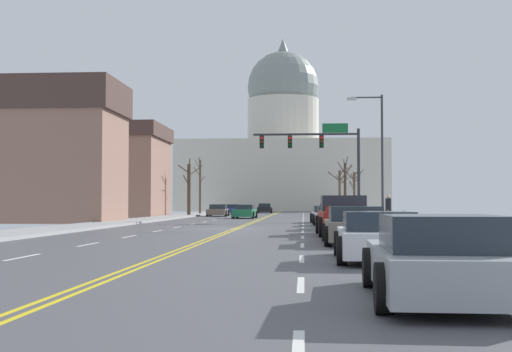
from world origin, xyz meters
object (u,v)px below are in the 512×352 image
at_px(sedan_oncoming_00, 245,212).
at_px(sedan_oncoming_03, 265,208).
at_px(street_lamp_right, 378,147).
at_px(bicycle_parked, 403,220).
at_px(sedan_near_04, 355,226).
at_px(sedan_near_06, 439,260).
at_px(sedan_near_00, 326,215).
at_px(sedan_near_02, 335,217).
at_px(sedan_near_01, 331,217).
at_px(pedestrian_00, 388,207).
at_px(pickup_truck_near_03, 344,217).
at_px(sedan_near_05, 377,237).
at_px(signal_gantry, 321,150).
at_px(sedan_oncoming_02, 232,209).
at_px(sedan_oncoming_01, 218,211).

bearing_deg(sedan_oncoming_00, sedan_oncoming_03, 90.07).
height_order(street_lamp_right, bicycle_parked, street_lamp_right).
distance_m(sedan_near_04, sedan_near_06, 13.04).
height_order(sedan_near_00, sedan_near_02, sedan_near_02).
bearing_deg(sedan_near_04, sedan_near_06, -89.10).
bearing_deg(sedan_near_01, street_lamp_right, 3.59).
relative_size(sedan_near_01, pedestrian_00, 2.66).
distance_m(sedan_near_01, bicycle_parked, 6.22).
distance_m(sedan_near_00, sedan_near_01, 5.83).
relative_size(sedan_near_06, pedestrian_00, 2.60).
relative_size(sedan_near_00, sedan_oncoming_00, 1.00).
height_order(pickup_truck_near_03, sedan_near_06, pickup_truck_near_03).
relative_size(sedan_near_01, sedan_near_05, 1.02).
distance_m(sedan_near_00, sedan_oncoming_00, 14.68).
bearing_deg(sedan_near_02, sedan_near_04, -89.56).
xyz_separation_m(sedan_near_01, sedan_near_04, (0.11, -17.62, 0.04)).
relative_size(sedan_near_01, sedan_oncoming_00, 0.98).
height_order(sedan_oncoming_03, pedestrian_00, pedestrian_00).
height_order(signal_gantry, street_lamp_right, street_lamp_right).
bearing_deg(street_lamp_right, sedan_near_06, -94.61).
bearing_deg(street_lamp_right, sedan_near_05, -96.20).
xyz_separation_m(sedan_near_01, sedan_near_02, (0.01, -5.51, 0.06)).
bearing_deg(street_lamp_right, sedan_near_04, -98.60).
height_order(signal_gantry, sedan_oncoming_03, signal_gantry).
bearing_deg(sedan_near_06, sedan_oncoming_02, 98.46).
distance_m(sedan_near_02, pickup_truck_near_03, 5.95).
relative_size(sedan_near_05, sedan_near_06, 1.00).
xyz_separation_m(sedan_near_02, sedan_oncoming_01, (-10.26, 33.28, -0.04)).
height_order(sedan_oncoming_00, sedan_oncoming_01, sedan_oncoming_01).
relative_size(street_lamp_right, sedan_near_06, 1.73).
height_order(signal_gantry, sedan_near_00, signal_gantry).
relative_size(street_lamp_right, pickup_truck_near_03, 1.43).
distance_m(sedan_near_01, pickup_truck_near_03, 11.46).
distance_m(sedan_near_02, sedan_oncoming_02, 46.08).
bearing_deg(pickup_truck_near_03, sedan_near_04, -90.16).
xyz_separation_m(sedan_near_00, bicycle_parked, (3.58, -10.97, -0.07)).
height_order(sedan_near_02, sedan_oncoming_01, sedan_near_02).
bearing_deg(sedan_oncoming_00, sedan_near_06, -81.90).
height_order(street_lamp_right, pickup_truck_near_03, street_lamp_right).
relative_size(sedan_near_02, sedan_near_04, 0.99).
relative_size(sedan_oncoming_01, bicycle_parked, 2.60).
height_order(sedan_near_05, pedestrian_00, pedestrian_00).
bearing_deg(sedan_near_05, sedan_near_04, 90.47).
distance_m(signal_gantry, sedan_near_06, 40.99).
bearing_deg(sedan_near_02, sedan_near_01, 90.13).
bearing_deg(signal_gantry, sedan_near_05, -89.23).
xyz_separation_m(sedan_near_00, pickup_truck_near_03, (0.21, -17.28, 0.19)).
bearing_deg(sedan_near_00, sedan_near_02, -89.52).
height_order(sedan_near_06, pedestrian_00, pedestrian_00).
height_order(sedan_oncoming_00, pedestrian_00, pedestrian_00).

